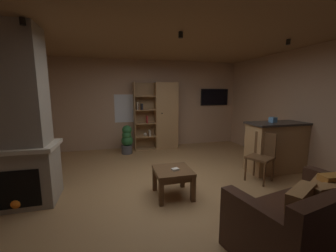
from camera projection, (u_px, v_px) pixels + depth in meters
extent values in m
cube|color=#A37A4C|center=(174.00, 187.00, 3.76)|extent=(5.85, 5.83, 0.02)
cube|color=tan|center=(147.00, 105.00, 6.36)|extent=(5.97, 0.06, 2.62)
cube|color=tan|center=(311.00, 111.00, 4.28)|extent=(0.06, 5.83, 2.62)
cube|color=#8E6B47|center=(174.00, 33.00, 3.33)|extent=(5.85, 5.83, 0.02)
cube|color=white|center=(124.00, 108.00, 6.17)|extent=(0.58, 0.01, 0.83)
cube|color=gray|center=(23.00, 176.00, 3.17)|extent=(0.94, 0.65, 0.85)
cube|color=gray|center=(13.00, 89.00, 2.96)|extent=(0.80, 0.55, 1.77)
cube|color=beige|center=(20.00, 147.00, 3.10)|extent=(1.02, 0.73, 0.06)
cube|color=black|center=(15.00, 189.00, 2.90)|extent=(0.66, 0.08, 0.55)
sphere|color=orange|center=(16.00, 203.00, 2.93)|extent=(0.14, 0.14, 0.14)
cube|color=#A87F51|center=(166.00, 116.00, 6.28)|extent=(0.67, 0.38, 1.97)
cube|color=#A87F51|center=(144.00, 116.00, 6.29)|extent=(0.62, 0.02, 1.97)
cube|color=#A87F51|center=(134.00, 117.00, 6.04)|extent=(0.02, 0.38, 1.97)
sphere|color=black|center=(162.00, 113.00, 6.02)|extent=(0.04, 0.04, 0.04)
cube|color=#A87F51|center=(145.00, 148.00, 6.27)|extent=(0.62, 0.38, 0.02)
cube|color=#A87F51|center=(145.00, 136.00, 6.21)|extent=(0.62, 0.38, 0.02)
cube|color=#A87F51|center=(145.00, 123.00, 6.15)|extent=(0.62, 0.38, 0.02)
cube|color=#A87F51|center=(145.00, 110.00, 6.08)|extent=(0.62, 0.38, 0.02)
cube|color=#A87F51|center=(144.00, 96.00, 6.02)|extent=(0.62, 0.38, 0.02)
cube|color=#B22D2D|center=(147.00, 119.00, 6.09)|extent=(0.04, 0.23, 0.21)
cube|color=beige|center=(149.00, 133.00, 6.17)|extent=(0.03, 0.23, 0.17)
cube|color=beige|center=(138.00, 106.00, 5.96)|extent=(0.03, 0.23, 0.21)
cube|color=black|center=(142.00, 107.00, 5.99)|extent=(0.05, 0.23, 0.17)
cube|color=brown|center=(138.00, 106.00, 5.96)|extent=(0.03, 0.23, 0.19)
sphere|color=beige|center=(145.00, 134.00, 6.20)|extent=(0.10, 0.10, 0.10)
cube|color=#A87F51|center=(281.00, 147.00, 4.48)|extent=(1.47, 0.53, 1.02)
cube|color=#2D2826|center=(283.00, 123.00, 4.40)|extent=(1.53, 0.59, 0.04)
cube|color=#598CBF|center=(273.00, 120.00, 4.35)|extent=(0.13, 0.13, 0.11)
cube|color=#382116|center=(303.00, 229.00, 2.27)|extent=(1.72, 1.15, 0.42)
cube|color=#382116|center=(256.00, 238.00, 1.95)|extent=(0.31, 0.88, 0.67)
cube|color=olive|center=(319.00, 193.00, 2.35)|extent=(0.42, 0.33, 0.35)
cube|color=olive|center=(301.00, 209.00, 2.03)|extent=(0.49, 0.35, 0.44)
cube|color=olive|center=(327.00, 203.00, 2.14)|extent=(0.41, 0.18, 0.40)
cube|color=brown|center=(327.00, 195.00, 2.31)|extent=(0.41, 0.22, 0.32)
cube|color=brown|center=(173.00, 171.00, 3.38)|extent=(0.59, 0.60, 0.05)
cube|color=brown|center=(173.00, 175.00, 3.39)|extent=(0.53, 0.54, 0.08)
cube|color=brown|center=(161.00, 193.00, 3.10)|extent=(0.07, 0.07, 0.40)
cube|color=brown|center=(193.00, 189.00, 3.23)|extent=(0.07, 0.07, 0.40)
cube|color=brown|center=(155.00, 179.00, 3.60)|extent=(0.07, 0.07, 0.40)
cube|color=brown|center=(182.00, 176.00, 3.72)|extent=(0.07, 0.07, 0.40)
cube|color=beige|center=(175.00, 169.00, 3.33)|extent=(0.13, 0.12, 0.03)
cube|color=brown|center=(260.00, 158.00, 3.94)|extent=(0.57, 0.57, 0.04)
cube|color=brown|center=(265.00, 144.00, 4.03)|extent=(0.22, 0.37, 0.44)
cylinder|color=brown|center=(245.00, 169.00, 3.99)|extent=(0.04, 0.04, 0.46)
cylinder|color=brown|center=(264.00, 174.00, 3.73)|extent=(0.04, 0.04, 0.46)
cylinder|color=brown|center=(254.00, 165.00, 4.23)|extent=(0.04, 0.04, 0.46)
cylinder|color=brown|center=(273.00, 170.00, 3.97)|extent=(0.04, 0.04, 0.46)
cylinder|color=#4C4C51|center=(127.00, 149.00, 5.78)|extent=(0.29, 0.29, 0.23)
sphere|color=#235B2D|center=(127.00, 141.00, 5.77)|extent=(0.32, 0.32, 0.32)
sphere|color=#235B2D|center=(127.00, 135.00, 5.73)|extent=(0.26, 0.26, 0.26)
sphere|color=#235B2D|center=(127.00, 130.00, 5.73)|extent=(0.27, 0.27, 0.27)
cube|color=black|center=(214.00, 97.00, 6.82)|extent=(0.94, 0.05, 0.53)
cube|color=black|center=(215.00, 97.00, 6.80)|extent=(0.90, 0.01, 0.49)
cylinder|color=black|center=(23.00, 21.00, 2.57)|extent=(0.07, 0.07, 0.09)
cylinder|color=black|center=(181.00, 35.00, 3.18)|extent=(0.07, 0.07, 0.09)
cylinder|color=black|center=(288.00, 42.00, 3.63)|extent=(0.07, 0.07, 0.09)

